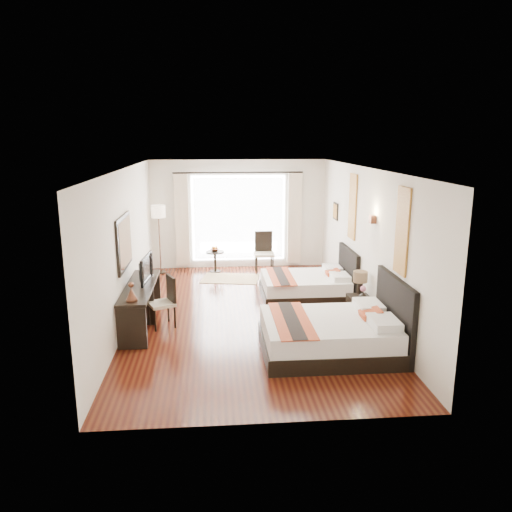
{
  "coord_description": "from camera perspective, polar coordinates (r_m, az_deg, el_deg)",
  "views": [
    {
      "loc": [
        -0.63,
        -9.08,
        3.35
      ],
      "look_at": [
        0.18,
        0.46,
        1.06
      ],
      "focal_mm": 35.0,
      "sensor_mm": 36.0,
      "label": 1
    }
  ],
  "objects": [
    {
      "name": "art_panel_far",
      "position": [
        10.55,
        10.98,
        5.56
      ],
      "size": [
        0.03,
        0.5,
        1.35
      ],
      "primitive_type": "cube",
      "color": "maroon",
      "rests_on": "wall_headboard"
    },
    {
      "name": "drape_right",
      "position": [
        13.04,
        4.4,
        4.26
      ],
      "size": [
        0.35,
        0.14,
        2.35
      ],
      "primitive_type": "cube",
      "color": "beige",
      "rests_on": "floor"
    },
    {
      "name": "window_glass",
      "position": [
        12.99,
        -2.01,
        4.34
      ],
      "size": [
        2.4,
        0.02,
        2.2
      ],
      "primitive_type": "cube",
      "color": "white",
      "rests_on": "wall_window"
    },
    {
      "name": "vase",
      "position": [
        9.31,
        12.12,
        -4.25
      ],
      "size": [
        0.15,
        0.15,
        0.14
      ],
      "primitive_type": "imported",
      "rotation": [
        0.0,
        0.0,
        0.12
      ],
      "color": "black",
      "rests_on": "nightstand"
    },
    {
      "name": "bed_far",
      "position": [
        10.7,
        6.09,
        -3.33
      ],
      "size": [
        1.88,
        1.47,
        1.06
      ],
      "color": "black",
      "rests_on": "floor"
    },
    {
      "name": "desk_chair",
      "position": [
        9.22,
        -10.59,
        -6.24
      ],
      "size": [
        0.56,
        0.56,
        0.92
      ],
      "rotation": [
        0.0,
        0.0,
        3.55
      ],
      "color": "tan",
      "rests_on": "floor"
    },
    {
      "name": "floor",
      "position": [
        9.7,
        -0.83,
        -6.81
      ],
      "size": [
        4.5,
        7.5,
        0.01
      ],
      "primitive_type": "cube",
      "color": "#340E09",
      "rests_on": "ground"
    },
    {
      "name": "sheer_curtain",
      "position": [
        12.93,
        -2.0,
        4.29
      ],
      "size": [
        2.3,
        0.02,
        2.1
      ],
      "primitive_type": "cube",
      "color": "white",
      "rests_on": "wall_window"
    },
    {
      "name": "mirror_frame",
      "position": [
        9.06,
        -14.85,
        1.52
      ],
      "size": [
        0.04,
        1.25,
        0.95
      ],
      "primitive_type": "cube",
      "color": "black",
      "rests_on": "wall_desk"
    },
    {
      "name": "wall_desk",
      "position": [
        9.42,
        -14.6,
        1.05
      ],
      "size": [
        0.01,
        7.5,
        2.8
      ],
      "primitive_type": "cube",
      "color": "silver",
      "rests_on": "floor"
    },
    {
      "name": "nightstand",
      "position": [
        9.53,
        11.72,
        -5.94
      ],
      "size": [
        0.4,
        0.49,
        0.47
      ],
      "primitive_type": "cube",
      "color": "black",
      "rests_on": "floor"
    },
    {
      "name": "wall_headboard",
      "position": [
        9.72,
        12.47,
        1.54
      ],
      "size": [
        0.01,
        7.5,
        2.8
      ],
      "primitive_type": "cube",
      "color": "silver",
      "rests_on": "floor"
    },
    {
      "name": "jute_rug",
      "position": [
        12.14,
        -2.95,
        -2.58
      ],
      "size": [
        1.49,
        1.14,
        0.01
      ],
      "primitive_type": "cube",
      "rotation": [
        0.0,
        0.0,
        -0.18
      ],
      "color": "tan",
      "rests_on": "floor"
    },
    {
      "name": "window_chair",
      "position": [
        12.62,
        0.93,
        -0.49
      ],
      "size": [
        0.48,
        0.48,
        1.03
      ],
      "rotation": [
        0.0,
        0.0,
        -1.58
      ],
      "color": "tan",
      "rests_on": "floor"
    },
    {
      "name": "television",
      "position": [
        9.39,
        -12.89,
        -1.41
      ],
      "size": [
        0.19,
        0.86,
        0.49
      ],
      "primitive_type": "imported",
      "rotation": [
        0.0,
        0.0,
        1.48
      ],
      "color": "black",
      "rests_on": "console_desk"
    },
    {
      "name": "bed_near",
      "position": [
        8.11,
        8.92,
        -8.73
      ],
      "size": [
        2.15,
        1.67,
        1.21
      ],
      "color": "black",
      "rests_on": "floor"
    },
    {
      "name": "art_panel_near",
      "position": [
        7.95,
        16.35,
        2.74
      ],
      "size": [
        0.03,
        0.5,
        1.35
      ],
      "primitive_type": "cube",
      "color": "maroon",
      "rests_on": "wall_headboard"
    },
    {
      "name": "wall_window",
      "position": [
        12.99,
        -2.02,
        4.78
      ],
      "size": [
        4.5,
        0.01,
        2.8
      ],
      "primitive_type": "cube",
      "color": "silver",
      "rests_on": "floor"
    },
    {
      "name": "bronze_figurine",
      "position": [
        8.33,
        -14.05,
        -4.11
      ],
      "size": [
        0.23,
        0.23,
        0.28
      ],
      "primitive_type": null,
      "rotation": [
        0.0,
        0.0,
        -0.23
      ],
      "color": "#4C291B",
      "rests_on": "console_desk"
    },
    {
      "name": "mirror_glass",
      "position": [
        9.06,
        -14.69,
        1.53
      ],
      "size": [
        0.01,
        1.12,
        0.82
      ],
      "primitive_type": "cube",
      "color": "white",
      "rests_on": "mirror_frame"
    },
    {
      "name": "table_lamp",
      "position": [
        9.48,
        11.83,
        -2.52
      ],
      "size": [
        0.27,
        0.27,
        0.42
      ],
      "color": "black",
      "rests_on": "nightstand"
    },
    {
      "name": "console_desk",
      "position": [
        9.33,
        -13.02,
        -5.5
      ],
      "size": [
        0.5,
        2.2,
        0.76
      ],
      "primitive_type": "cube",
      "color": "black",
      "rests_on": "floor"
    },
    {
      "name": "side_table",
      "position": [
        12.72,
        -4.69,
        -0.64
      ],
      "size": [
        0.46,
        0.46,
        0.54
      ],
      "primitive_type": "cylinder",
      "color": "black",
      "rests_on": "floor"
    },
    {
      "name": "fruit_bowl",
      "position": [
        12.69,
        -4.75,
        0.69
      ],
      "size": [
        0.25,
        0.25,
        0.05
      ],
      "primitive_type": "imported",
      "rotation": [
        0.0,
        0.0,
        0.13
      ],
      "color": "#402217",
      "rests_on": "side_table"
    },
    {
      "name": "wall_entry",
      "position": [
        5.71,
        1.8,
        -6.52
      ],
      "size": [
        4.5,
        0.01,
        2.8
      ],
      "primitive_type": "cube",
      "color": "silver",
      "rests_on": "floor"
    },
    {
      "name": "ceiling",
      "position": [
        9.12,
        -0.88,
        9.91
      ],
      "size": [
        4.5,
        7.5,
        0.02
      ],
      "primitive_type": "cube",
      "color": "white",
      "rests_on": "wall_headboard"
    },
    {
      "name": "floor_lamp",
      "position": [
        12.57,
        -11.08,
        4.53
      ],
      "size": [
        0.35,
        0.35,
        1.72
      ],
      "color": "black",
      "rests_on": "floor"
    },
    {
      "name": "wall_sconce",
      "position": [
        9.17,
        13.17,
        4.1
      ],
      "size": [
        0.1,
        0.14,
        0.14
      ],
      "primitive_type": "cube",
      "color": "#4C291B",
      "rests_on": "wall_headboard"
    },
    {
      "name": "drape_left",
      "position": [
        12.9,
        -8.45,
        4.05
      ],
      "size": [
        0.35,
        0.14,
        2.35
      ],
      "primitive_type": "cube",
      "color": "beige",
      "rests_on": "floor"
    }
  ]
}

